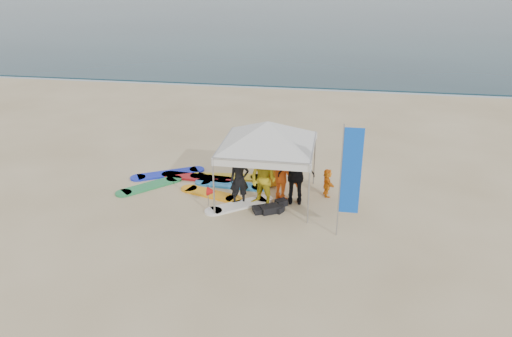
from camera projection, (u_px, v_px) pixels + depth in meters
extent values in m
plane|color=beige|center=(220.00, 244.00, 13.59)|extent=(120.00, 120.00, 0.00)
cube|color=#0C2633|center=(322.00, 15.00, 68.05)|extent=(160.00, 84.00, 0.08)
cube|color=silver|center=(290.00, 87.00, 30.12)|extent=(160.00, 1.20, 0.01)
imported|color=black|center=(239.00, 180.00, 15.53)|extent=(0.70, 0.58, 1.65)
imported|color=gold|center=(263.00, 180.00, 15.33)|extent=(1.10, 1.00, 1.83)
imported|color=#E45014|center=(282.00, 173.00, 15.82)|extent=(1.36, 1.20, 1.82)
imported|color=black|center=(296.00, 175.00, 15.48)|extent=(1.19, 0.59, 1.95)
imported|color=orange|center=(275.00, 164.00, 16.76)|extent=(0.83, 0.58, 1.63)
imported|color=orange|center=(327.00, 183.00, 16.19)|extent=(0.49, 0.92, 0.94)
cylinder|color=#A5A5A8|center=(233.00, 154.00, 17.30)|extent=(0.05, 0.05, 1.87)
cylinder|color=#A5A5A8|center=(315.00, 159.00, 16.87)|extent=(0.05, 0.05, 1.87)
cylinder|color=#A5A5A8|center=(214.00, 187.00, 14.75)|extent=(0.05, 0.05, 1.87)
cylinder|color=#A5A5A8|center=(309.00, 194.00, 14.32)|extent=(0.05, 0.05, 1.87)
cube|color=white|center=(261.00, 165.00, 14.22)|extent=(2.91, 0.02, 0.24)
cube|color=white|center=(274.00, 134.00, 16.77)|extent=(2.91, 0.02, 0.24)
cube|color=white|center=(224.00, 145.00, 15.71)|extent=(0.02, 2.91, 0.24)
cube|color=white|center=(313.00, 151.00, 15.28)|extent=(0.02, 2.91, 0.24)
pyramid|color=white|center=(268.00, 121.00, 15.15)|extent=(3.97, 3.97, 0.75)
cylinder|color=#A5A5A8|center=(340.00, 182.00, 13.40)|extent=(0.04, 0.04, 3.28)
cube|color=blue|center=(351.00, 172.00, 13.23)|extent=(0.52, 0.03, 2.44)
cylinder|color=#A5A5A8|center=(208.00, 197.00, 15.60)|extent=(0.02, 0.02, 0.60)
cone|color=red|center=(212.00, 192.00, 15.50)|extent=(0.28, 0.28, 0.28)
cube|color=black|center=(270.00, 209.00, 15.26)|extent=(0.67, 0.59, 0.22)
cube|color=black|center=(276.00, 208.00, 15.34)|extent=(0.55, 0.47, 0.18)
cube|color=black|center=(261.00, 209.00, 15.30)|extent=(0.62, 0.57, 0.16)
cube|color=black|center=(281.00, 203.00, 15.68)|extent=(0.44, 0.43, 0.20)
cube|color=white|center=(239.00, 205.00, 15.67)|extent=(1.74, 1.52, 0.07)
cube|color=#192BD7|center=(168.00, 174.00, 17.95)|extent=(2.12, 1.53, 0.07)
cube|color=#2889D7|center=(231.00, 185.00, 17.06)|extent=(2.03, 0.66, 0.07)
cube|color=gold|center=(228.00, 177.00, 17.68)|extent=(2.19, 0.75, 0.07)
cube|color=#FAA115|center=(211.00, 194.00, 16.41)|extent=(1.82, 1.05, 0.07)
cube|color=#268E4E|center=(150.00, 186.00, 16.98)|extent=(1.68, 1.74, 0.07)
cube|color=red|center=(197.00, 177.00, 17.64)|extent=(2.16, 0.70, 0.07)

